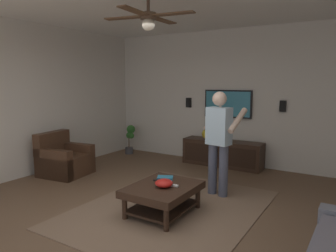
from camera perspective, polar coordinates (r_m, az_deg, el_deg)
ground_plane at (r=4.24m, az=-5.76°, el=-17.05°), size 8.37×8.37×0.00m
wall_back_tv at (r=6.99m, az=12.16°, el=5.01°), size 0.10×6.22×2.89m
area_rug at (r=4.65m, az=0.45°, el=-14.59°), size 2.96×2.31×0.01m
armchair at (r=6.48m, az=-18.21°, el=-5.89°), size 0.90×0.91×0.82m
coffee_table at (r=4.38m, az=-0.94°, el=-11.94°), size 1.00×0.80×0.40m
media_console at (r=6.89m, az=9.74°, el=-4.82°), size 0.45×1.70×0.55m
tv at (r=6.96m, az=10.70°, el=3.93°), size 0.05×1.05×0.59m
person_standing at (r=4.99m, az=9.20°, el=-2.01°), size 0.60×0.61×1.64m
potted_plant_short at (r=7.96m, az=-6.82°, el=-1.98°), size 0.28×0.26×0.71m
bowl at (r=4.27m, az=-0.74°, el=-10.23°), size 0.24×0.24×0.11m
remote_white at (r=4.32m, az=0.96°, el=-10.63°), size 0.05×0.15×0.02m
remote_black at (r=4.50m, az=-1.78°, el=-9.84°), size 0.06×0.15×0.02m
book at (r=4.61m, az=-0.51°, el=-9.32°), size 0.24×0.27×0.04m
vase_round at (r=6.93m, az=7.00°, el=-1.44°), size 0.22×0.22×0.22m
wall_speaker_left at (r=6.65m, az=19.96°, el=3.38°), size 0.06×0.12×0.22m
wall_speaker_right at (r=7.37m, az=3.74°, el=4.23°), size 0.06×0.12×0.22m
ceiling_fan at (r=4.15m, az=-3.51°, el=18.74°), size 1.20×1.20×0.46m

